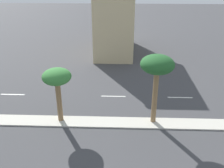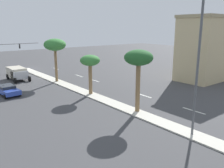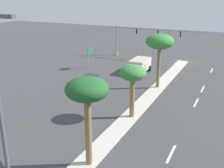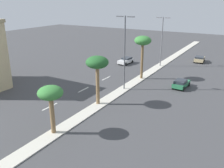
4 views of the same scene
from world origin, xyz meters
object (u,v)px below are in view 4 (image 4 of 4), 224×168
object	(u,v)px
street_lamp_far	(162,38)
palm_tree_left	(51,95)
sedan_tan_inboard	(199,59)
sedan_white_rear	(126,60)
palm_tree_near	(97,64)
palm_tree_rear	(143,42)
street_lamp_outboard	(125,48)
sedan_green_near	(181,83)

from	to	relation	value
street_lamp_far	palm_tree_left	bearing A→B (deg)	-90.48
street_lamp_far	sedan_tan_inboard	bearing A→B (deg)	50.32
sedan_white_rear	sedan_tan_inboard	distance (m)	16.91
palm_tree_near	palm_tree_rear	size ratio (longest dim) A/B	0.87
street_lamp_far	palm_tree_rear	bearing A→B (deg)	-89.31
sedan_tan_inboard	street_lamp_far	bearing A→B (deg)	-129.68
palm_tree_left	street_lamp_far	world-z (taller)	street_lamp_far
palm_tree_left	street_lamp_outboard	world-z (taller)	street_lamp_outboard
palm_tree_near	street_lamp_far	size ratio (longest dim) A/B	0.66
palm_tree_left	sedan_tan_inboard	bearing A→B (deg)	80.47
palm_tree_left	sedan_white_rear	bearing A→B (deg)	102.90
palm_tree_near	sedan_tan_inboard	bearing A→B (deg)	77.62
palm_tree_rear	sedan_white_rear	bearing A→B (deg)	131.71
street_lamp_outboard	palm_tree_left	bearing A→B (deg)	-90.88
palm_tree_near	sedan_green_near	distance (m)	15.49
palm_tree_left	palm_tree_rear	world-z (taller)	palm_tree_rear
sedan_green_near	sedan_tan_inboard	size ratio (longest dim) A/B	1.00
street_lamp_outboard	sedan_green_near	distance (m)	11.00
sedan_green_near	street_lamp_far	bearing A→B (deg)	123.73
palm_tree_rear	sedan_tan_inboard	bearing A→B (deg)	70.52
sedan_white_rear	sedan_green_near	distance (m)	17.68
palm_tree_near	street_lamp_outboard	distance (m)	7.07
street_lamp_outboard	street_lamp_far	distance (m)	16.70
palm_tree_rear	street_lamp_outboard	world-z (taller)	street_lamp_outboard
street_lamp_far	sedan_tan_inboard	size ratio (longest dim) A/B	2.52
palm_tree_near	sedan_green_near	size ratio (longest dim) A/B	1.66
palm_tree_left	street_lamp_outboard	bearing A→B (deg)	89.12
palm_tree_left	street_lamp_far	bearing A→B (deg)	89.52
palm_tree_left	palm_tree_near	size ratio (longest dim) A/B	0.80
sedan_tan_inboard	sedan_white_rear	bearing A→B (deg)	-144.83
street_lamp_outboard	sedan_tan_inboard	bearing A→B (deg)	75.07
palm_tree_left	sedan_tan_inboard	size ratio (longest dim) A/B	1.32
palm_tree_left	palm_tree_near	world-z (taller)	palm_tree_near
street_lamp_outboard	street_lamp_far	size ratio (longest dim) A/B	1.12
sedan_green_near	palm_tree_near	bearing A→B (deg)	-123.06
palm_tree_near	street_lamp_outboard	xyz separation A→B (m)	(0.38, 7.00, 0.94)
palm_tree_rear	sedan_green_near	xyz separation A→B (m)	(7.48, -1.17, -5.88)
palm_tree_near	sedan_green_near	xyz separation A→B (m)	(8.01, 12.30, -4.94)
street_lamp_far	sedan_green_near	bearing A→B (deg)	-56.27
street_lamp_far	sedan_green_near	xyz separation A→B (m)	(7.60, -11.39, -5.27)
palm_tree_near	sedan_tan_inboard	world-z (taller)	palm_tree_near
street_lamp_outboard	sedan_white_rear	world-z (taller)	street_lamp_outboard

